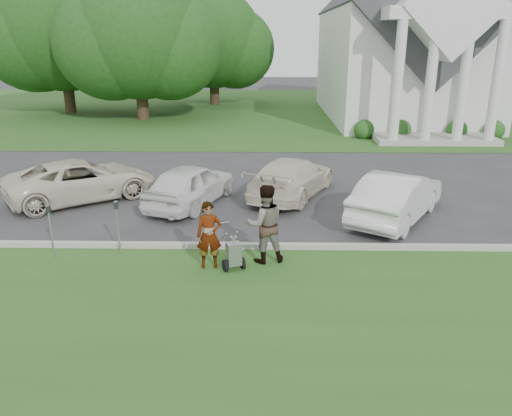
{
  "coord_description": "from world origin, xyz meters",
  "views": [
    {
      "loc": [
        0.16,
        -11.32,
        5.18
      ],
      "look_at": [
        -0.05,
        0.0,
        1.31
      ],
      "focal_mm": 35.0,
      "sensor_mm": 36.0,
      "label": 1
    }
  ],
  "objects_px": {
    "striping_cart": "(234,255)",
    "car_c": "(292,177)",
    "car_a": "(82,180)",
    "car_b": "(191,184)",
    "car_d": "(397,196)",
    "tree_left": "(138,39)",
    "person_right": "(265,224)",
    "parking_meter_near": "(118,221)",
    "tree_back": "(213,44)",
    "tree_far": "(61,30)",
    "church": "(403,25)",
    "parking_meter_far": "(50,225)",
    "person_left": "(209,236)"
  },
  "relations": [
    {
      "from": "tree_far",
      "to": "parking_meter_far",
      "type": "xyz_separation_m",
      "value": [
        8.97,
        -25.11,
        -4.81
      ]
    },
    {
      "from": "church",
      "to": "person_left",
      "type": "height_order",
      "value": "church"
    },
    {
      "from": "car_a",
      "to": "car_b",
      "type": "distance_m",
      "value": 3.76
    },
    {
      "from": "car_c",
      "to": "car_b",
      "type": "bearing_deg",
      "value": 41.02
    },
    {
      "from": "church",
      "to": "tree_far",
      "type": "relative_size",
      "value": 2.07
    },
    {
      "from": "tree_left",
      "to": "person_left",
      "type": "height_order",
      "value": "tree_left"
    },
    {
      "from": "person_left",
      "to": "car_b",
      "type": "bearing_deg",
      "value": 96.15
    },
    {
      "from": "striping_cart",
      "to": "tree_back",
      "type": "bearing_deg",
      "value": 74.15
    },
    {
      "from": "tree_left",
      "to": "parking_meter_near",
      "type": "xyz_separation_m",
      "value": [
        4.53,
        -21.82,
        -4.23
      ]
    },
    {
      "from": "tree_left",
      "to": "tree_back",
      "type": "bearing_deg",
      "value": 63.43
    },
    {
      "from": "church",
      "to": "parking_meter_near",
      "type": "xyz_separation_m",
      "value": [
        -12.49,
        -22.94,
        -5.06
      ]
    },
    {
      "from": "church",
      "to": "tree_left",
      "type": "distance_m",
      "value": 17.07
    },
    {
      "from": "tree_back",
      "to": "person_right",
      "type": "distance_m",
      "value": 30.71
    },
    {
      "from": "parking_meter_near",
      "to": "car_b",
      "type": "distance_m",
      "value": 4.14
    },
    {
      "from": "tree_left",
      "to": "parking_meter_near",
      "type": "relative_size",
      "value": 7.58
    },
    {
      "from": "tree_left",
      "to": "car_d",
      "type": "relative_size",
      "value": 2.42
    },
    {
      "from": "tree_left",
      "to": "person_right",
      "type": "distance_m",
      "value": 24.01
    },
    {
      "from": "striping_cart",
      "to": "car_d",
      "type": "distance_m",
      "value": 5.85
    },
    {
      "from": "tree_far",
      "to": "car_c",
      "type": "height_order",
      "value": "tree_far"
    },
    {
      "from": "parking_meter_near",
      "to": "car_d",
      "type": "xyz_separation_m",
      "value": [
        7.56,
        2.68,
        -0.16
      ]
    },
    {
      "from": "church",
      "to": "car_c",
      "type": "distance_m",
      "value": 20.34
    },
    {
      "from": "car_c",
      "to": "tree_far",
      "type": "bearing_deg",
      "value": -28.76
    },
    {
      "from": "tree_back",
      "to": "car_d",
      "type": "relative_size",
      "value": 2.19
    },
    {
      "from": "person_left",
      "to": "person_right",
      "type": "distance_m",
      "value": 1.36
    },
    {
      "from": "striping_cart",
      "to": "person_left",
      "type": "bearing_deg",
      "value": 144.2
    },
    {
      "from": "striping_cart",
      "to": "car_d",
      "type": "bearing_deg",
      "value": 15.19
    },
    {
      "from": "tree_back",
      "to": "car_b",
      "type": "bearing_deg",
      "value": -86.11
    },
    {
      "from": "tree_left",
      "to": "tree_back",
      "type": "distance_m",
      "value": 8.95
    },
    {
      "from": "person_right",
      "to": "parking_meter_far",
      "type": "xyz_separation_m",
      "value": [
        -5.2,
        0.08,
        -0.08
      ]
    },
    {
      "from": "person_right",
      "to": "car_a",
      "type": "distance_m",
      "value": 7.81
    },
    {
      "from": "parking_meter_far",
      "to": "car_a",
      "type": "height_order",
      "value": "parking_meter_far"
    },
    {
      "from": "tree_back",
      "to": "person_right",
      "type": "relative_size",
      "value": 4.98
    },
    {
      "from": "church",
      "to": "striping_cart",
      "type": "xyz_separation_m",
      "value": [
        -9.56,
        -23.81,
        -5.54
      ]
    },
    {
      "from": "car_c",
      "to": "car_d",
      "type": "relative_size",
      "value": 1.04
    },
    {
      "from": "car_a",
      "to": "car_c",
      "type": "distance_m",
      "value": 7.07
    },
    {
      "from": "tree_far",
      "to": "car_d",
      "type": "xyz_separation_m",
      "value": [
        18.09,
        -22.13,
        -4.97
      ]
    },
    {
      "from": "person_right",
      "to": "parking_meter_near",
      "type": "relative_size",
      "value": 1.38
    },
    {
      "from": "tree_back",
      "to": "car_c",
      "type": "xyz_separation_m",
      "value": [
        5.09,
        -24.85,
        -4.06
      ]
    },
    {
      "from": "tree_back",
      "to": "tree_left",
      "type": "bearing_deg",
      "value": -116.57
    },
    {
      "from": "person_left",
      "to": "car_c",
      "type": "distance_m",
      "value": 6.11
    },
    {
      "from": "parking_meter_near",
      "to": "car_d",
      "type": "height_order",
      "value": "car_d"
    },
    {
      "from": "tree_left",
      "to": "tree_far",
      "type": "height_order",
      "value": "tree_far"
    },
    {
      "from": "striping_cart",
      "to": "car_c",
      "type": "distance_m",
      "value": 6.07
    },
    {
      "from": "tree_far",
      "to": "striping_cart",
      "type": "height_order",
      "value": "tree_far"
    },
    {
      "from": "tree_back",
      "to": "car_b",
      "type": "xyz_separation_m",
      "value": [
        1.76,
        -25.87,
        -4.04
      ]
    },
    {
      "from": "tree_left",
      "to": "car_c",
      "type": "distance_m",
      "value": 19.65
    },
    {
      "from": "tree_back",
      "to": "car_d",
      "type": "height_order",
      "value": "tree_back"
    },
    {
      "from": "striping_cart",
      "to": "parking_meter_near",
      "type": "xyz_separation_m",
      "value": [
        -2.92,
        0.87,
        0.49
      ]
    },
    {
      "from": "parking_meter_far",
      "to": "car_d",
      "type": "distance_m",
      "value": 9.59
    },
    {
      "from": "person_right",
      "to": "car_b",
      "type": "distance_m",
      "value": 4.96
    }
  ]
}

